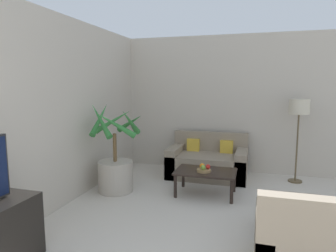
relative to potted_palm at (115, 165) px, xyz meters
The scene contains 12 objects.
wall_back 3.31m from the potted_palm, 33.63° to the left, with size 7.80×0.06×2.70m.
wall_left 1.64m from the potted_palm, 110.50° to the right, with size 0.06×7.62×2.70m.
potted_palm is the anchor object (origin of this frame).
sofa_loveseat 1.81m from the potted_palm, 43.01° to the left, with size 1.45×0.88×0.81m.
floor_lamp 3.29m from the potted_palm, 24.96° to the left, with size 0.34×0.34×1.49m.
coffee_table 1.46m from the potted_palm, 10.02° to the left, with size 0.94×0.61×0.39m.
fruit_bowl 1.43m from the potted_palm, ahead, with size 0.22×0.22×0.04m.
apple_red 1.49m from the potted_palm, ahead, with size 0.07×0.07×0.07m.
apple_green 1.42m from the potted_palm, ahead, with size 0.07×0.07×0.07m.
orange_fruit 1.40m from the potted_palm, ahead, with size 0.08×0.08×0.08m.
armchair 3.00m from the potted_palm, 29.58° to the right, with size 0.80×0.81×0.83m.
ottoman 2.74m from the potted_palm, 14.13° to the right, with size 0.61×0.46×0.41m.
Camera 1 is at (-0.49, -0.01, 1.73)m, focal length 32.00 mm.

